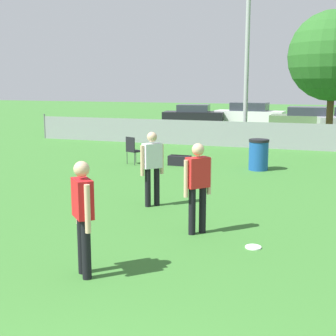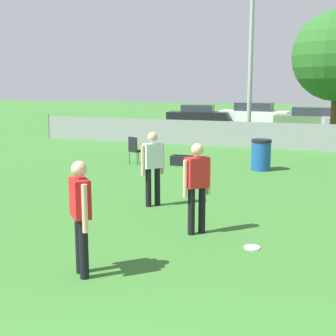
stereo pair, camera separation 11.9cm
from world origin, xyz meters
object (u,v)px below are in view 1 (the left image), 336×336
light_pole (248,32)px  player_receiver_white (152,163)px  folding_chair_sideline (133,149)px  trash_bin (259,155)px  tree_near_pole (333,56)px  player_defender_red (83,210)px  gear_bag_sideline (180,160)px  parked_car_dark (194,115)px  parked_car_white (249,114)px  frisbee_disc (253,247)px  parked_car_olive (307,119)px  player_thrower_red (198,182)px

light_pole → player_receiver_white: (0.18, -12.18, -3.99)m
folding_chair_sideline → trash_bin: bearing=-149.4°
light_pole → tree_near_pole: 4.16m
player_receiver_white → player_defender_red: bearing=-131.8°
tree_near_pole → gear_bag_sideline: (-4.59, -8.60, -3.77)m
light_pole → parked_car_dark: 10.55m
player_receiver_white → parked_car_white: (-1.62, 21.61, -0.28)m
tree_near_pole → frisbee_disc: 16.29m
player_defender_red → gear_bag_sideline: player_defender_red is taller
tree_near_pole → frisbee_disc: bearing=-93.3°
folding_chair_sideline → gear_bag_sideline: folding_chair_sideline is taller
trash_bin → frisbee_disc: bearing=-81.7°
parked_car_olive → folding_chair_sideline: bearing=-109.0°
trash_bin → parked_car_white: (-3.17, 16.37, 0.20)m
trash_bin → parked_car_white: bearing=101.0°
player_defender_red → parked_car_white: 25.62m
parked_car_dark → parked_car_olive: bearing=-19.9°
light_pole → parked_car_olive: light_pole is taller
player_thrower_red → frisbee_disc: (1.11, -0.43, -0.96)m
gear_bag_sideline → player_thrower_red: bearing=-69.2°
player_defender_red → parked_car_dark: size_ratio=0.40×
parked_car_dark → parked_car_olive: parked_car_olive is taller
player_receiver_white → light_pole: bearing=41.7°
player_thrower_red → parked_car_dark: player_thrower_red is taller
player_thrower_red → folding_chair_sideline: (-4.11, 6.41, -0.44)m
tree_near_pole → trash_bin: size_ratio=6.14×
player_receiver_white → folding_chair_sideline: (-2.62, 4.87, -0.44)m
player_thrower_red → folding_chair_sideline: bearing=74.4°
player_defender_red → frisbee_disc: 3.02m
trash_bin → parked_car_olive: (0.70, 13.70, 0.18)m
gear_bag_sideline → parked_car_dark: 15.76m
gear_bag_sideline → parked_car_white: bearing=91.9°
gear_bag_sideline → folding_chair_sideline: bearing=-167.3°
player_defender_red → parked_car_dark: 25.01m
tree_near_pole → trash_bin: tree_near_pole is taller
parked_car_dark → parked_car_olive: size_ratio=0.99×
trash_bin → gear_bag_sideline: size_ratio=1.35×
parked_car_dark → parked_car_white: 3.69m
frisbee_disc → parked_car_dark: size_ratio=0.07×
trash_bin → parked_car_dark: size_ratio=0.23×
light_pole → player_receiver_white: size_ratio=5.03×
parked_car_olive → parked_car_dark: bearing=168.6°
player_defender_red → tree_near_pole: bearing=125.5°
player_thrower_red → parked_car_olive: player_thrower_red is taller
tree_near_pole → player_defender_red: tree_near_pole is taller
player_thrower_red → parked_car_olive: 20.50m
player_receiver_white → parked_car_olive: player_receiver_white is taller
folding_chair_sideline → trash_bin: trash_bin is taller
frisbee_disc → trash_bin: size_ratio=0.28×
light_pole → gear_bag_sideline: bearing=-97.4°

